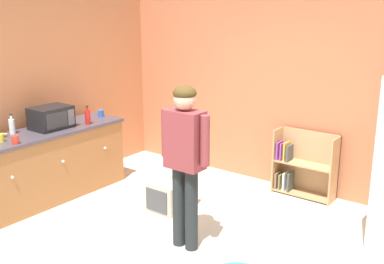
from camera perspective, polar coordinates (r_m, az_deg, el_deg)
name	(u,v)px	position (r m, az deg, el deg)	size (l,w,h in m)	color
ground_plane	(179,253)	(4.82, -1.60, -14.60)	(12.00, 12.00, 0.00)	beige
back_wall	(289,88)	(6.26, 11.79, 5.28)	(5.20, 0.06, 2.70)	#C06C47
left_side_wall	(67,84)	(6.72, -15.11, 5.74)	(0.06, 2.99, 2.70)	#BB6F47
kitchen_counter	(48,164)	(6.18, -17.28, -3.83)	(0.65, 2.11, 0.90)	#975E33
bookshelf	(302,167)	(6.21, 13.35, -4.21)	(0.80, 0.28, 0.85)	tan
standing_person	(185,152)	(4.53, -0.88, -2.49)	(0.57, 0.23, 1.68)	#222628
pet_carrier	(171,194)	(5.72, -2.57, -7.59)	(0.42, 0.55, 0.36)	beige
microwave	(51,118)	(6.10, -16.92, 1.70)	(0.37, 0.48, 0.28)	black
banana_bunch	(2,135)	(5.91, -22.35, -0.35)	(0.12, 0.16, 0.04)	yellow
clear_bottle	(12,126)	(6.01, -21.25, 0.71)	(0.07, 0.07, 0.25)	silver
ketchup_bottle	(88,117)	(6.21, -12.70, 1.84)	(0.07, 0.07, 0.25)	red
yellow_cup	(0,138)	(5.71, -22.48, -0.67)	(0.08, 0.08, 0.10)	yellow
blue_cup	(101,113)	(6.61, -11.14, 2.27)	(0.08, 0.08, 0.10)	blue
red_cup	(15,140)	(5.57, -20.91, -0.90)	(0.08, 0.08, 0.10)	red
teal_cup	(65,118)	(6.46, -15.32, 1.70)	(0.08, 0.08, 0.10)	teal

